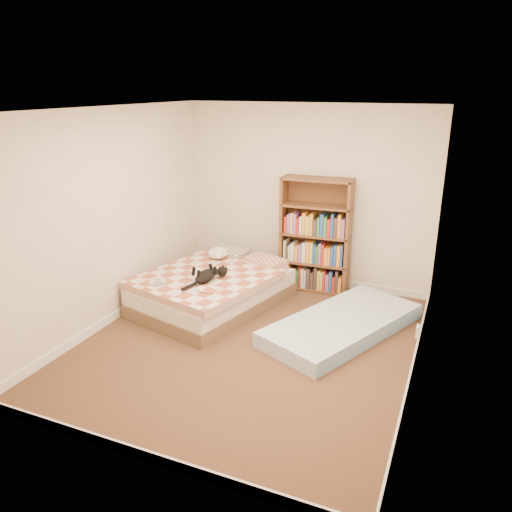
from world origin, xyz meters
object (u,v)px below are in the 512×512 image
at_px(bookshelf, 315,249).
at_px(black_cat, 207,275).
at_px(floor_mattress, 342,325).
at_px(white_dog, 218,253).
at_px(bed, 214,288).

height_order(bookshelf, black_cat, bookshelf).
distance_m(floor_mattress, white_dog, 2.03).
relative_size(bookshelf, black_cat, 2.23).
bearing_deg(bed, floor_mattress, 10.38).
height_order(bookshelf, white_dog, bookshelf).
height_order(floor_mattress, black_cat, black_cat).
xyz_separation_m(floor_mattress, black_cat, (-1.64, -0.20, 0.44)).
height_order(bed, floor_mattress, bed).
xyz_separation_m(bookshelf, white_dog, (-1.21, -0.56, -0.04)).
height_order(bed, bookshelf, bookshelf).
bearing_deg(bed, bookshelf, 59.11).
distance_m(bed, black_cat, 0.43).
bearing_deg(bookshelf, floor_mattress, -61.74).
relative_size(floor_mattress, white_dog, 5.58).
relative_size(bed, bookshelf, 1.39).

